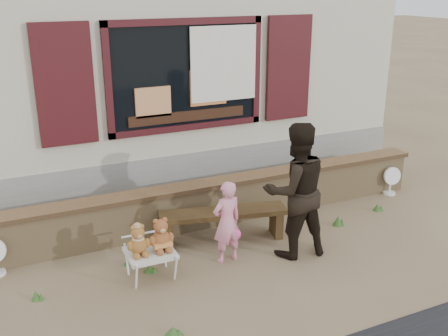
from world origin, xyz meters
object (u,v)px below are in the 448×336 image
child (227,222)px  adult (295,190)px  folding_chair (150,254)px  teddy_bear_right (161,233)px  teddy_bear_left (138,239)px  bench (223,219)px

child → adult: (0.87, -0.19, 0.35)m
folding_chair → teddy_bear_right: teddy_bear_right is taller
folding_chair → teddy_bear_left: bearing=180.0°
child → bench: bearing=-116.7°
teddy_bear_right → child: 0.87m
folding_chair → teddy_bear_right: (0.14, -0.00, 0.24)m
teddy_bear_right → child: size_ratio=0.39×
folding_chair → adult: 1.98m
bench → folding_chair: (-1.20, -0.51, -0.01)m
teddy_bear_left → child: bearing=-0.5°
folding_chair → teddy_bear_left: (-0.14, 0.00, 0.23)m
child → teddy_bear_right: bearing=-7.8°
bench → folding_chair: bearing=-144.1°
teddy_bear_right → child: child is taller
teddy_bear_right → adult: bearing=-6.3°
teddy_bear_left → teddy_bear_right: 0.28m
teddy_bear_left → teddy_bear_right: (0.28, -0.00, 0.02)m
folding_chair → teddy_bear_left: size_ratio=1.48×
bench → teddy_bear_right: 1.20m
bench → adult: size_ratio=1.00×
folding_chair → child: 1.03m
folding_chair → teddy_bear_left: 0.27m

